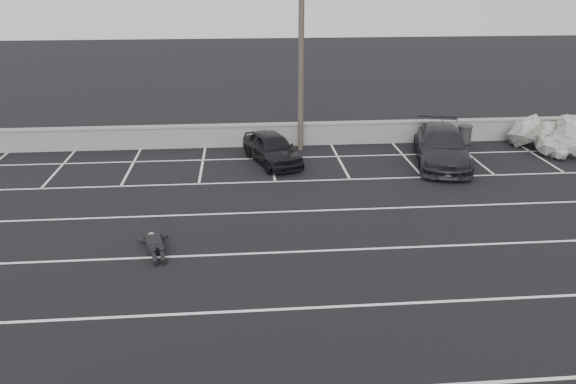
{
  "coord_description": "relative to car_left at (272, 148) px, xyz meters",
  "views": [
    {
      "loc": [
        -0.26,
        -11.77,
        7.77
      ],
      "look_at": [
        1.2,
        5.32,
        1.0
      ],
      "focal_mm": 35.0,
      "sensor_mm": 36.0,
      "label": 1
    }
  ],
  "objects": [
    {
      "name": "ground",
      "position": [
        -1.02,
        -11.36,
        -0.67
      ],
      "size": [
        120.0,
        120.0,
        0.0
      ],
      "primitive_type": "plane",
      "color": "black",
      "rests_on": "ground"
    },
    {
      "name": "seawall",
      "position": [
        -1.02,
        2.64,
        -0.12
      ],
      "size": [
        50.0,
        0.45,
        1.06
      ],
      "color": "gray",
      "rests_on": "ground"
    },
    {
      "name": "stall_lines",
      "position": [
        -1.1,
        -6.95,
        -0.66
      ],
      "size": [
        36.0,
        20.05,
        0.01
      ],
      "color": "silver",
      "rests_on": "ground"
    },
    {
      "name": "car_left",
      "position": [
        0.0,
        0.0,
        0.0
      ],
      "size": [
        2.77,
        4.22,
        1.33
      ],
      "primitive_type": "imported",
      "rotation": [
        0.0,
        0.0,
        0.33
      ],
      "color": "black",
      "rests_on": "ground"
    },
    {
      "name": "car_right",
      "position": [
        7.26,
        -0.72,
        0.09
      ],
      "size": [
        3.24,
        5.58,
        1.52
      ],
      "primitive_type": "imported",
      "rotation": [
        0.0,
        0.0,
        -0.22
      ],
      "color": "black",
      "rests_on": "ground"
    },
    {
      "name": "utility_pole",
      "position": [
        1.43,
        1.84,
        4.18
      ],
      "size": [
        1.28,
        0.26,
        9.58
      ],
      "color": "#4C4238",
      "rests_on": "ground"
    },
    {
      "name": "trash_bin",
      "position": [
        9.16,
        1.56,
        -0.14
      ],
      "size": [
        0.9,
        0.9,
        1.04
      ],
      "rotation": [
        0.0,
        0.0,
        -0.4
      ],
      "color": "#28272A",
      "rests_on": "ground"
    },
    {
      "name": "riprap_pile",
      "position": [
        13.9,
        0.72,
        -0.05
      ],
      "size": [
        6.44,
        4.65,
        1.63
      ],
      "color": "#A7A59D",
      "rests_on": "ground"
    },
    {
      "name": "person",
      "position": [
        -4.03,
        -7.66,
        -0.43
      ],
      "size": [
        2.18,
        2.91,
        0.48
      ],
      "primitive_type": null,
      "rotation": [
        0.0,
        0.0,
        0.27
      ],
      "color": "black",
      "rests_on": "ground"
    }
  ]
}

